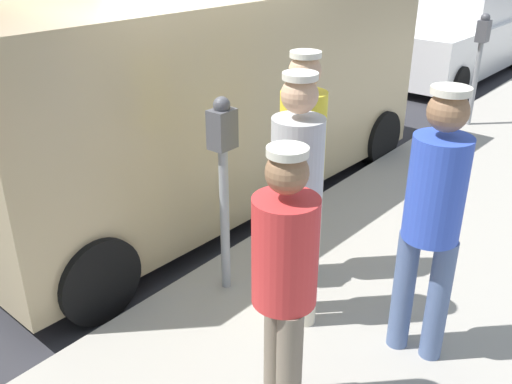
# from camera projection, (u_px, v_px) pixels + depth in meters

# --- Properties ---
(ground_plane) EXTENTS (80.00, 80.00, 0.00)m
(ground_plane) POSITION_uv_depth(u_px,v_px,m) (171.00, 220.00, 5.74)
(ground_plane) COLOR #2D2D33
(parking_meter_near) EXTENTS (0.14, 0.18, 1.52)m
(parking_meter_near) POSITION_uv_depth(u_px,v_px,m) (223.00, 164.00, 4.00)
(parking_meter_near) COLOR gray
(parking_meter_near) RESTS_ON sidewalk_slab
(parking_meter_far) EXTENTS (0.14, 0.18, 1.52)m
(parking_meter_far) POSITION_uv_depth(u_px,v_px,m) (480.00, 51.00, 7.60)
(parking_meter_far) COLOR gray
(parking_meter_far) RESTS_ON sidewalk_slab
(pedestrian_in_yellow) EXTENTS (0.34, 0.34, 1.78)m
(pedestrian_in_yellow) POSITION_uv_depth(u_px,v_px,m) (302.00, 154.00, 4.17)
(pedestrian_in_yellow) COLOR beige
(pedestrian_in_yellow) RESTS_ON sidewalk_slab
(pedestrian_in_gray) EXTENTS (0.36, 0.34, 1.77)m
(pedestrian_in_gray) POSITION_uv_depth(u_px,v_px,m) (297.00, 187.00, 3.67)
(pedestrian_in_gray) COLOR beige
(pedestrian_in_gray) RESTS_ON sidewalk_slab
(pedestrian_in_blue) EXTENTS (0.36, 0.34, 1.78)m
(pedestrian_in_blue) POSITION_uv_depth(u_px,v_px,m) (433.00, 212.00, 3.34)
(pedestrian_in_blue) COLOR #4C608C
(pedestrian_in_blue) RESTS_ON sidewalk_slab
(pedestrian_in_red) EXTENTS (0.34, 0.34, 1.64)m
(pedestrian_in_red) POSITION_uv_depth(u_px,v_px,m) (284.00, 276.00, 2.90)
(pedestrian_in_red) COLOR #726656
(pedestrian_in_red) RESTS_ON sidewalk_slab
(parked_van) EXTENTS (2.30, 5.27, 2.15)m
(parked_van) POSITION_uv_depth(u_px,v_px,m) (201.00, 93.00, 5.80)
(parked_van) COLOR tan
(parked_van) RESTS_ON ground
(parked_sedan_ahead) EXTENTS (2.01, 4.43, 1.65)m
(parked_sedan_ahead) POSITION_uv_depth(u_px,v_px,m) (452.00, 37.00, 10.98)
(parked_sedan_ahead) COLOR white
(parked_sedan_ahead) RESTS_ON ground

